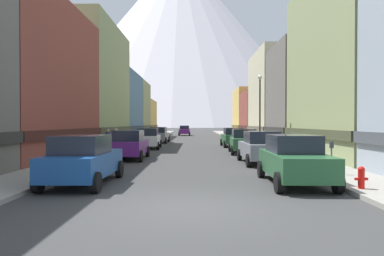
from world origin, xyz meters
name	(u,v)px	position (x,y,z in m)	size (l,w,h in m)	color
ground_plane	(187,208)	(0.00, 0.00, 0.00)	(400.00, 400.00, 0.00)	#373737
sidewalk_left	(143,140)	(-6.25, 35.00, 0.07)	(2.50, 100.00, 0.15)	gray
sidewalk_right	(243,140)	(6.25, 35.00, 0.07)	(2.50, 100.00, 0.15)	gray
storefront_left_1	(6,83)	(-11.61, 13.01, 4.71)	(8.51, 12.99, 9.76)	brown
storefront_left_2	(87,88)	(-10.52, 26.28, 5.74)	(6.34, 13.45, 11.84)	#8C9966
storefront_left_3	(107,108)	(-11.52, 38.50, 4.30)	(8.35, 10.89, 8.91)	slate
storefront_left_4	(124,110)	(-11.36, 48.76, 4.27)	(8.02, 9.06, 8.86)	#8C9966
storefront_left_5	(134,118)	(-11.30, 58.49, 3.16)	(7.90, 10.39, 6.56)	#D8B259
storefront_right_1	(378,69)	(11.61, 13.09, 5.60)	(8.51, 11.97, 11.56)	#8C9966
storefront_right_2	(318,98)	(11.49, 23.54, 4.53)	(8.27, 8.08, 9.38)	#66605B
storefront_right_3	(287,98)	(11.36, 33.74, 5.19)	(8.02, 11.34, 10.73)	beige
storefront_right_4	(269,116)	(11.44, 44.43, 3.31)	(8.18, 9.32, 6.89)	brown
storefront_right_5	(257,113)	(11.31, 54.45, 3.98)	(7.91, 10.06, 8.26)	#D8B259
car_left_0	(83,160)	(-3.80, 3.52, 0.90)	(2.11, 4.42, 1.78)	#19478C
car_left_1	(129,145)	(-3.80, 12.49, 0.90)	(2.09, 4.41, 1.78)	#591E72
car_left_2	(148,138)	(-3.80, 21.56, 0.90)	(2.20, 4.46, 1.78)	silver
car_left_3	(159,135)	(-3.80, 30.71, 0.90)	(2.18, 4.45, 1.78)	slate
car_right_0	(294,159)	(3.80, 3.66, 0.90)	(2.12, 4.43, 1.78)	#265933
car_right_1	(261,147)	(3.80, 10.18, 0.90)	(2.11, 4.42, 1.78)	slate
car_right_2	(244,141)	(3.80, 16.83, 0.90)	(2.23, 4.48, 1.78)	#265933
car_right_3	(233,137)	(3.80, 24.19, 0.90)	(2.13, 4.43, 1.78)	#265933
car_driving_0	(184,130)	(-1.60, 54.39, 0.90)	(2.06, 4.40, 1.78)	#591E72
fire_hydrant_near	(361,177)	(5.45, 1.99, 0.53)	(0.40, 0.22, 0.70)	red
parking_meter_near	(332,153)	(5.75, 5.22, 1.01)	(0.14, 0.10, 1.33)	#595960
potted_plant_0	(83,148)	(-7.00, 13.64, 0.64)	(0.61, 0.61, 0.89)	#4C4C51
potted_plant_1	(281,144)	(7.00, 18.85, 0.56)	(0.51, 0.51, 0.80)	gray
pedestrian_0	(117,139)	(-6.25, 20.34, 0.88)	(0.36, 0.36, 1.59)	navy
pedestrian_1	(116,139)	(-6.25, 19.91, 0.92)	(0.36, 0.36, 1.67)	#333338
pedestrian_2	(108,141)	(-6.25, 17.29, 0.90)	(0.36, 0.36, 1.62)	navy
streetlamp_right	(260,101)	(5.35, 18.90, 3.99)	(0.36, 0.36, 5.86)	black
mountain_backdrop	(180,39)	(-10.78, 260.00, 65.46)	(206.47, 206.47, 130.92)	silver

